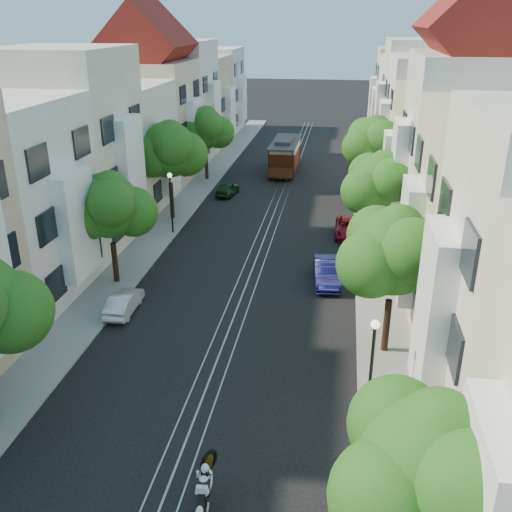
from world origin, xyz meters
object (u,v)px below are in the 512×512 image
at_px(parked_car_w_far, 228,189).
at_px(tree_e_a, 433,472).
at_px(tree_w_c, 169,151).
at_px(sportbike_rider, 205,484).
at_px(cable_car, 285,154).
at_px(parked_car_e_far, 349,227).
at_px(tree_w_d, 206,129).
at_px(tree_w_b, 110,208).
at_px(tree_e_d, 375,143).
at_px(lamp_east, 372,356).
at_px(parked_car_e_mid, 327,272).
at_px(tree_e_c, 382,185).
at_px(parked_car_w_mid, 124,302).
at_px(lamp_west, 171,194).
at_px(tree_e_b, 395,254).

bearing_deg(parked_car_w_far, tree_e_a, 116.46).
xyz_separation_m(tree_e_a, tree_w_c, (-14.40, 28.00, 0.67)).
height_order(sportbike_rider, cable_car, cable_car).
bearing_deg(tree_w_c, parked_car_e_far, -6.25).
bearing_deg(tree_w_c, tree_w_d, 90.00).
distance_m(tree_w_b, sportbike_rider, 17.27).
height_order(tree_e_d, lamp_east, tree_e_d).
relative_size(tree_w_c, lamp_east, 1.71).
xyz_separation_m(tree_w_b, parked_car_e_mid, (11.54, 1.82, -3.75)).
bearing_deg(parked_car_w_far, sportbike_rider, 107.95).
xyz_separation_m(tree_w_c, cable_car, (6.64, 15.04, -3.30)).
xyz_separation_m(tree_e_c, lamp_east, (-0.96, -15.98, -1.75)).
height_order(sportbike_rider, parked_car_w_mid, sportbike_rider).
height_order(tree_e_a, parked_car_w_far, tree_e_a).
bearing_deg(lamp_west, tree_e_d, 33.50).
height_order(cable_car, parked_car_e_mid, cable_car).
distance_m(tree_e_b, lamp_east, 5.41).
relative_size(tree_w_c, parked_car_e_mid, 1.80).
bearing_deg(parked_car_e_far, parked_car_w_far, 141.32).
height_order(sportbike_rider, parked_car_w_far, sportbike_rider).
bearing_deg(tree_w_b, tree_e_a, -49.73).
distance_m(tree_e_b, tree_w_d, 30.60).
relative_size(tree_e_b, tree_w_d, 1.03).
bearing_deg(tree_w_d, lamp_west, -86.56).
bearing_deg(tree_e_a, tree_e_c, 90.00).
height_order(tree_w_b, lamp_west, tree_w_b).
distance_m(tree_w_c, parked_car_e_far, 13.59).
relative_size(tree_e_a, sportbike_rider, 3.18).
bearing_deg(sportbike_rider, tree_e_b, 55.26).
height_order(tree_e_c, parked_car_e_mid, tree_e_c).
height_order(tree_w_d, parked_car_w_mid, tree_w_d).
relative_size(sportbike_rider, parked_car_e_far, 0.49).
bearing_deg(parked_car_w_far, tree_w_c, 75.33).
bearing_deg(parked_car_e_mid, tree_w_d, 113.97).
relative_size(lamp_west, parked_car_e_mid, 1.05).
bearing_deg(lamp_east, tree_w_d, 112.80).
bearing_deg(parked_car_e_far, lamp_east, -87.95).
relative_size(tree_e_d, tree_w_b, 1.09).
distance_m(tree_w_d, lamp_east, 34.73).
xyz_separation_m(lamp_west, cable_car, (5.80, 18.02, -1.08)).
bearing_deg(parked_car_w_mid, tree_w_c, -84.82).
height_order(tree_e_b, parked_car_e_mid, tree_e_b).
bearing_deg(tree_e_c, tree_w_d, 131.99).
distance_m(cable_car, parked_car_e_mid, 24.73).
relative_size(lamp_east, parked_car_e_far, 1.04).
height_order(parked_car_e_mid, parked_car_w_far, parked_car_e_mid).
bearing_deg(parked_car_e_mid, tree_w_b, -176.81).
xyz_separation_m(tree_e_c, cable_car, (-7.76, 20.04, -2.83)).
xyz_separation_m(tree_e_a, parked_car_w_far, (-11.66, 34.61, -3.86)).
height_order(tree_e_a, cable_car, tree_e_a).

